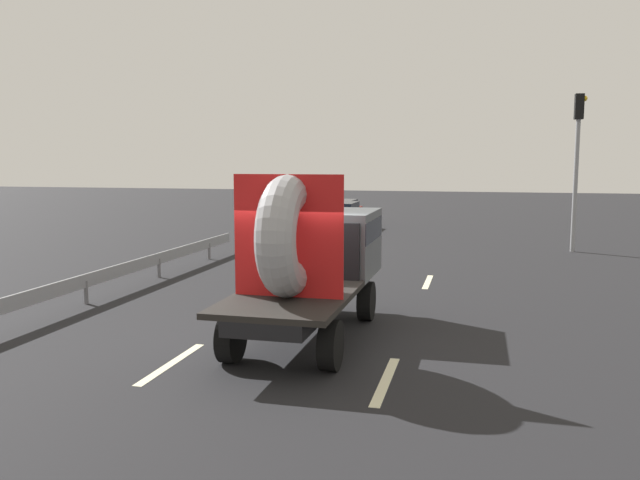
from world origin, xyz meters
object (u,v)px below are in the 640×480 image
object	(u,v)px
flatbed_truck	(315,252)
traffic_light	(577,150)
distant_sedan	(340,214)
oncoming_car	(341,210)

from	to	relation	value
flatbed_truck	traffic_light	bearing A→B (deg)	63.34
flatbed_truck	distant_sedan	size ratio (longest dim) A/B	1.35
flatbed_truck	oncoming_car	xyz separation A→B (m)	(-4.14, 21.82, -0.90)
distant_sedan	oncoming_car	size ratio (longest dim) A/B	1.05
distant_sedan	oncoming_car	distance (m)	2.96
flatbed_truck	oncoming_car	world-z (taller)	flatbed_truck
traffic_light	oncoming_car	distance (m)	14.19
flatbed_truck	distant_sedan	world-z (taller)	flatbed_truck
flatbed_truck	distant_sedan	bearing A→B (deg)	100.66
traffic_light	oncoming_car	bearing A→B (deg)	140.20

